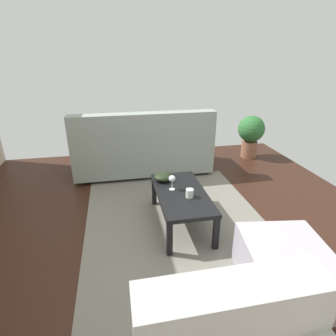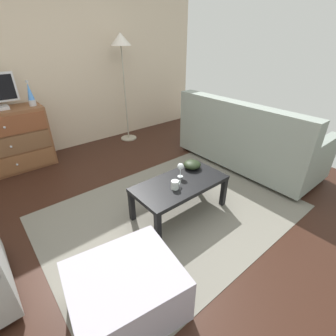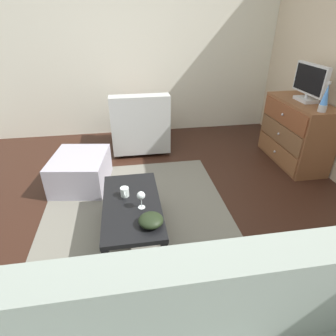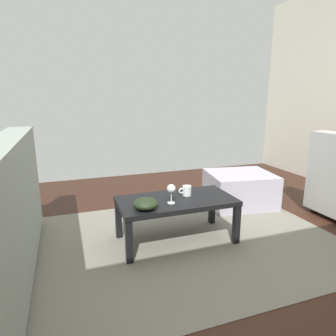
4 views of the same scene
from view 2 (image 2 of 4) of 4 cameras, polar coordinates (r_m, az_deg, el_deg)
name	(u,v)px [view 2 (image 2 of 4)]	position (r m, az deg, el deg)	size (l,w,h in m)	color
ground_plane	(146,212)	(2.73, -5.09, -10.28)	(5.29, 5.05, 0.05)	#321B13
wall_accent_rear	(53,62)	(4.24, -25.48, 21.53)	(5.29, 0.12, 2.67)	beige
area_rug	(172,212)	(2.68, 0.95, -10.20)	(2.60, 1.90, 0.01)	slate
dresser	(7,141)	(3.97, -33.54, 5.28)	(1.04, 0.49, 0.84)	brown
lava_lamp	(30,95)	(3.83, -29.61, 14.73)	(0.09, 0.09, 0.33)	#B7B7BC
coffee_table	(180,186)	(2.50, 2.83, -4.26)	(0.97, 0.49, 0.38)	black
wine_glass	(181,167)	(2.51, 2.96, 0.28)	(0.07, 0.07, 0.16)	silver
mug	(175,185)	(2.35, 1.68, -3.93)	(0.11, 0.08, 0.08)	silver
bowl_decorative	(192,164)	(2.72, 5.70, 0.82)	(0.19, 0.19, 0.09)	black
couch_large	(246,141)	(3.63, 17.81, 5.98)	(0.85, 1.97, 0.95)	#332319
ottoman	(126,291)	(1.84, -9.83, -26.63)	(0.70, 0.60, 0.37)	#A5A0B0
standing_lamp	(121,50)	(4.27, -10.88, 25.50)	(0.32, 0.32, 1.72)	#A59E8C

